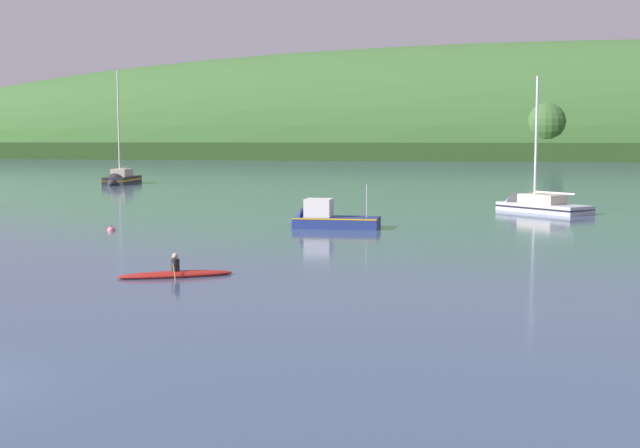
{
  "coord_description": "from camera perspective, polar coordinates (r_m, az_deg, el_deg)",
  "views": [
    {
      "loc": [
        13.03,
        -13.94,
        5.22
      ],
      "look_at": [
        0.96,
        26.71,
        0.95
      ],
      "focal_mm": 47.12,
      "sensor_mm": 36.0,
      "label": 1
    }
  ],
  "objects": [
    {
      "name": "sailboat_midwater_white",
      "position": [
        63.44,
        14.24,
        1.05
      ],
      "size": [
        7.68,
        6.97,
        10.98
      ],
      "rotation": [
        0.0,
        0.0,
        2.45
      ],
      "color": "#ADB2BC",
      "rests_on": "ground"
    },
    {
      "name": "sailboat_far_left",
      "position": [
        101.87,
        -13.42,
        2.85
      ],
      "size": [
        4.27,
        8.82,
        14.35
      ],
      "rotation": [
        0.0,
        0.0,
        4.93
      ],
      "color": "#232328",
      "rests_on": "ground"
    },
    {
      "name": "canoe_with_paddler",
      "position": [
        32.63,
        -9.79,
        -3.38
      ],
      "size": [
        4.17,
        3.09,
        1.02
      ],
      "rotation": [
        0.0,
        0.0,
        3.71
      ],
      "color": "maroon",
      "rests_on": "ground"
    },
    {
      "name": "mooring_buoy_off_fishing_boat",
      "position": [
        49.82,
        -13.98,
        -0.44
      ],
      "size": [
        0.48,
        0.48,
        0.56
      ],
      "color": "#E06675",
      "rests_on": "ground"
    },
    {
      "name": "fishing_boat_moored",
      "position": [
        50.01,
        0.44,
        0.2
      ],
      "size": [
        5.56,
        2.74,
        3.37
      ],
      "rotation": [
        0.0,
        0.0,
        3.25
      ],
      "color": "navy",
      "rests_on": "ground"
    },
    {
      "name": "far_shoreline_hill",
      "position": [
        247.53,
        16.3,
        4.34
      ],
      "size": [
        595.49,
        120.63,
        65.44
      ],
      "rotation": [
        0.0,
        0.0,
        0.09
      ],
      "color": "#27431B",
      "rests_on": "ground"
    }
  ]
}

